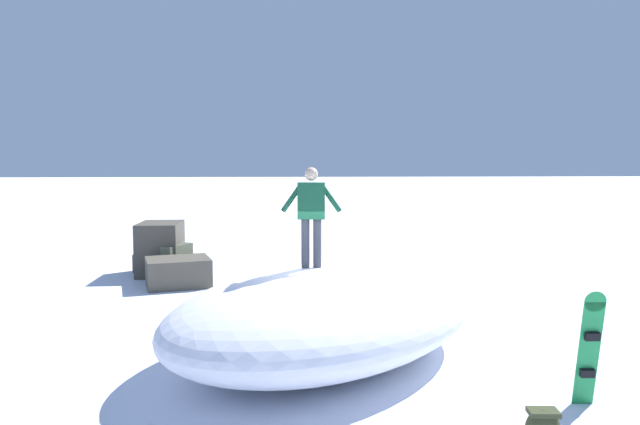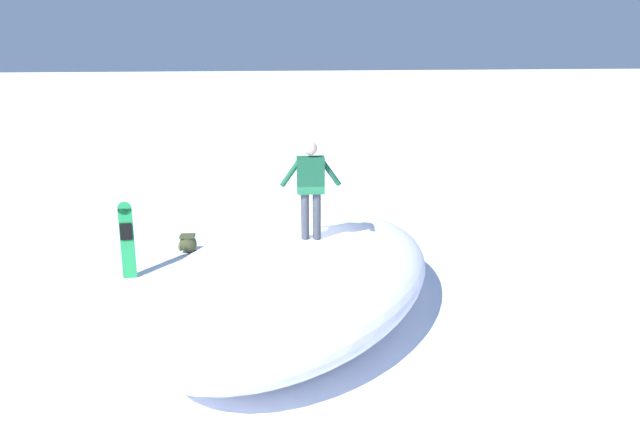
# 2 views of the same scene
# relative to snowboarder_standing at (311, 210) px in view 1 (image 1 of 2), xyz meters

# --- Properties ---
(ground) EXTENTS (240.00, 240.00, 0.00)m
(ground) POSITION_rel_snowboarder_standing_xyz_m (-0.34, -0.23, -2.51)
(ground) COLOR white
(snow_mound) EXTENTS (7.36, 7.50, 1.55)m
(snow_mound) POSITION_rel_snowboarder_standing_xyz_m (-0.27, 0.03, -1.74)
(snow_mound) COLOR white
(snow_mound) RESTS_ON ground
(snowboarder_standing) EXTENTS (1.02, 0.26, 1.68)m
(snowboarder_standing) POSITION_rel_snowboarder_standing_xyz_m (0.00, 0.00, 0.00)
(snowboarder_standing) COLOR #333842
(snowboarder_standing) RESTS_ON snow_mound
(snowboard_primary_upright) EXTENTS (0.30, 0.31, 1.63)m
(snowboard_primary_upright) POSITION_rel_snowboarder_standing_xyz_m (-3.61, 2.32, -1.67)
(snowboard_primary_upright) COLOR #1E8C47
(snowboard_primary_upright) RESTS_ON ground
(rock_outcrop) EXTENTS (2.68, 3.85, 1.54)m
(rock_outcrop) POSITION_rel_snowboarder_standing_xyz_m (3.82, -7.25, -1.97)
(rock_outcrop) COLOR #49443C
(rock_outcrop) RESTS_ON ground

